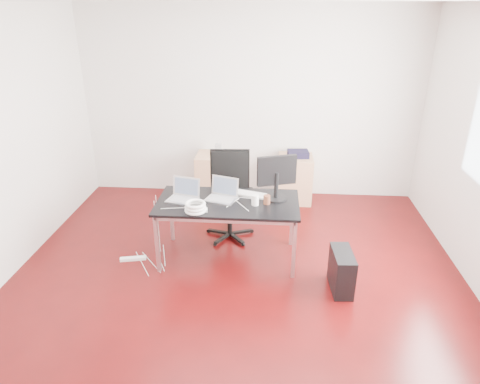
# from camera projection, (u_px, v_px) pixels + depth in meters

# --- Properties ---
(room_shell) EXTENTS (5.00, 5.00, 5.00)m
(room_shell) POSITION_uv_depth(u_px,v_px,m) (239.00, 162.00, 4.04)
(room_shell) COLOR #3A0607
(room_shell) RESTS_ON ground
(desk) EXTENTS (1.60, 0.80, 0.73)m
(desk) POSITION_uv_depth(u_px,v_px,m) (228.00, 206.00, 4.84)
(desk) COLOR black
(desk) RESTS_ON ground
(office_chair) EXTENTS (0.51, 0.53, 1.08)m
(office_chair) POSITION_uv_depth(u_px,v_px,m) (230.00, 191.00, 5.40)
(office_chair) COLOR black
(office_chair) RESTS_ON ground
(filing_cabinet_left) EXTENTS (0.50, 0.50, 0.70)m
(filing_cabinet_left) POSITION_uv_depth(u_px,v_px,m) (214.00, 176.00, 6.54)
(filing_cabinet_left) COLOR tan
(filing_cabinet_left) RESTS_ON ground
(filing_cabinet_right) EXTENTS (0.50, 0.50, 0.70)m
(filing_cabinet_right) POSITION_uv_depth(u_px,v_px,m) (295.00, 179.00, 6.45)
(filing_cabinet_right) COLOR tan
(filing_cabinet_right) RESTS_ON ground
(pc_tower) EXTENTS (0.23, 0.46, 0.44)m
(pc_tower) POSITION_uv_depth(u_px,v_px,m) (342.00, 271.00, 4.46)
(pc_tower) COLOR black
(pc_tower) RESTS_ON ground
(wastebasket) EXTENTS (0.32, 0.32, 0.28)m
(wastebasket) POSITION_uv_depth(u_px,v_px,m) (228.00, 189.00, 6.62)
(wastebasket) COLOR black
(wastebasket) RESTS_ON ground
(power_strip) EXTENTS (0.31, 0.12, 0.04)m
(power_strip) POSITION_uv_depth(u_px,v_px,m) (133.00, 259.00, 5.04)
(power_strip) COLOR white
(power_strip) RESTS_ON ground
(laptop_left) EXTENTS (0.38, 0.33, 0.23)m
(laptop_left) POSITION_uv_depth(u_px,v_px,m) (184.00, 195.00, 4.85)
(laptop_left) COLOR silver
(laptop_left) RESTS_ON desk
(laptop_right) EXTENTS (0.39, 0.34, 0.23)m
(laptop_right) POSITION_uv_depth(u_px,v_px,m) (222.00, 194.00, 4.87)
(laptop_right) COLOR silver
(laptop_right) RESTS_ON desk
(monitor) EXTENTS (0.44, 0.26, 0.51)m
(monitor) POSITION_uv_depth(u_px,v_px,m) (277.00, 175.00, 4.78)
(monitor) COLOR black
(monitor) RESTS_ON desk
(keyboard) EXTENTS (0.46, 0.27, 0.02)m
(keyboard) POSITION_uv_depth(u_px,v_px,m) (247.00, 194.00, 4.99)
(keyboard) COLOR white
(keyboard) RESTS_ON desk
(cup_white) EXTENTS (0.10, 0.10, 0.12)m
(cup_white) POSITION_uv_depth(u_px,v_px,m) (255.00, 200.00, 4.71)
(cup_white) COLOR white
(cup_white) RESTS_ON desk
(cup_brown) EXTENTS (0.09, 0.09, 0.10)m
(cup_brown) POSITION_uv_depth(u_px,v_px,m) (267.00, 200.00, 4.75)
(cup_brown) COLOR brown
(cup_brown) RESTS_ON desk
(cable_coil) EXTENTS (0.24, 0.24, 0.11)m
(cable_coil) POSITION_uv_depth(u_px,v_px,m) (195.00, 207.00, 4.57)
(cable_coil) COLOR white
(cable_coil) RESTS_ON desk
(power_adapter) EXTENTS (0.08, 0.08, 0.03)m
(power_adapter) POSITION_uv_depth(u_px,v_px,m) (204.00, 210.00, 4.59)
(power_adapter) COLOR white
(power_adapter) RESTS_ON desk
(speaker) EXTENTS (0.09, 0.08, 0.18)m
(speaker) POSITION_uv_depth(u_px,v_px,m) (218.00, 150.00, 6.32)
(speaker) COLOR #9E9E9E
(speaker) RESTS_ON filing_cabinet_left
(navy_garment) EXTENTS (0.32, 0.27, 0.09)m
(navy_garment) POSITION_uv_depth(u_px,v_px,m) (298.00, 154.00, 6.29)
(navy_garment) COLOR black
(navy_garment) RESTS_ON filing_cabinet_right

